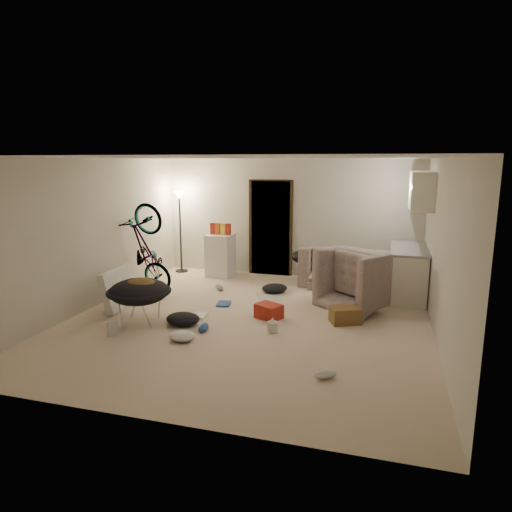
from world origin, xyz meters
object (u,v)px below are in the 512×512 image
(armchair, at_px, (366,285))
(bicycle, at_px, (147,269))
(tv_box, at_px, (120,287))
(drink_case_b, at_px, (269,311))
(mini_fridge, at_px, (220,255))
(juicer, at_px, (272,326))
(sofa, at_px, (352,272))
(floor_lamp, at_px, (180,214))
(drink_case_a, at_px, (345,315))
(saucer_chair, at_px, (139,297))
(kitchen_counter, at_px, (408,273))

(armchair, xyz_separation_m, bicycle, (-4.03, -0.30, 0.09))
(tv_box, xyz_separation_m, drink_case_b, (2.59, 0.13, -0.22))
(armchair, relative_size, mini_fridge, 1.25)
(tv_box, xyz_separation_m, juicer, (2.79, -0.46, -0.24))
(sofa, bearing_deg, bicycle, 23.98)
(tv_box, distance_m, drink_case_b, 2.60)
(floor_lamp, bearing_deg, juicer, -46.80)
(armchair, height_order, mini_fridge, mini_fridge)
(drink_case_a, bearing_deg, juicer, -168.85)
(bicycle, xyz_separation_m, drink_case_a, (3.77, -0.69, -0.33))
(sofa, height_order, saucer_chair, saucer_chair)
(drink_case_b, bearing_deg, tv_box, -150.28)
(tv_box, relative_size, drink_case_b, 2.59)
(armchair, height_order, drink_case_b, armchair)
(floor_lamp, distance_m, kitchen_counter, 4.95)
(kitchen_counter, bearing_deg, drink_case_a, -118.89)
(bicycle, xyz_separation_m, tv_box, (0.00, -0.93, -0.12))
(floor_lamp, height_order, tv_box, floor_lamp)
(floor_lamp, xyz_separation_m, juicer, (2.89, -3.08, -1.21))
(sofa, bearing_deg, mini_fridge, -0.05)
(kitchen_counter, bearing_deg, juicer, -128.57)
(floor_lamp, bearing_deg, armchair, -18.72)
(sofa, relative_size, mini_fridge, 2.23)
(floor_lamp, relative_size, sofa, 0.90)
(sofa, distance_m, drink_case_a, 2.19)
(sofa, xyz_separation_m, mini_fridge, (-2.82, 0.10, 0.16))
(saucer_chair, bearing_deg, armchair, 29.49)
(armchair, height_order, juicer, armchair)
(drink_case_a, height_order, juicer, drink_case_a)
(mini_fridge, bearing_deg, juicer, -55.10)
(saucer_chair, bearing_deg, juicer, 4.94)
(bicycle, height_order, juicer, bicycle)
(tv_box, height_order, drink_case_a, tv_box)
(mini_fridge, relative_size, drink_case_b, 2.30)
(tv_box, bearing_deg, kitchen_counter, 18.77)
(kitchen_counter, xyz_separation_m, sofa, (-1.03, 0.45, -0.15))
(mini_fridge, xyz_separation_m, saucer_chair, (-0.14, -3.16, -0.04))
(armchair, bearing_deg, sofa, -36.37)
(drink_case_a, xyz_separation_m, drink_case_b, (-1.19, -0.11, -0.01))
(sofa, bearing_deg, armchair, 107.37)
(floor_lamp, distance_m, bicycle, 1.90)
(tv_box, bearing_deg, drink_case_a, -0.27)
(bicycle, bearing_deg, saucer_chair, -146.07)
(saucer_chair, bearing_deg, bicycle, 115.24)
(mini_fridge, distance_m, saucer_chair, 3.16)
(armchair, bearing_deg, mini_fridge, 15.83)
(kitchen_counter, bearing_deg, tv_box, -157.36)
(sofa, height_order, drink_case_b, sofa)
(armchair, distance_m, mini_fridge, 3.41)
(floor_lamp, relative_size, kitchen_counter, 1.21)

